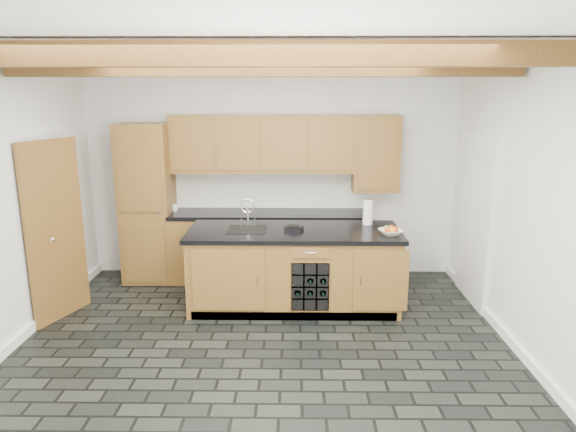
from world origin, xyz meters
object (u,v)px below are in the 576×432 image
island (295,268)px  paper_towel (368,213)px  kitchen_scale (294,228)px  fruit_bowl (391,232)px

island → paper_towel: bearing=18.0°
island → paper_towel: size_ratio=8.64×
island → paper_towel: 1.11m
kitchen_scale → fruit_bowl: bearing=9.9°
island → kitchen_scale: (-0.01, 0.00, 0.49)m
island → fruit_bowl: 1.20m
paper_towel → fruit_bowl: bearing=-68.1°
fruit_bowl → paper_towel: (-0.19, 0.48, 0.11)m
fruit_bowl → paper_towel: size_ratio=0.88×
kitchen_scale → fruit_bowl: size_ratio=0.89×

